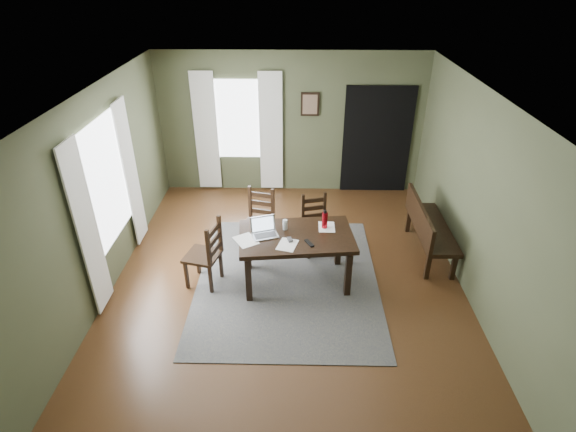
{
  "coord_description": "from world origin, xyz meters",
  "views": [
    {
      "loc": [
        0.12,
        -5.24,
        4.09
      ],
      "look_at": [
        0.0,
        0.3,
        0.9
      ],
      "focal_mm": 28.0,
      "sensor_mm": 36.0,
      "label": 1
    }
  ],
  "objects_px": {
    "chair_back_right": "(316,225)",
    "bench": "(427,225)",
    "dining_table": "(296,241)",
    "chair_back_left": "(259,221)",
    "laptop": "(264,230)",
    "chair_end": "(206,254)",
    "water_bottle": "(325,220)"
  },
  "relations": [
    {
      "from": "chair_end",
      "to": "bench",
      "type": "distance_m",
      "value": 3.39
    },
    {
      "from": "dining_table",
      "to": "chair_end",
      "type": "distance_m",
      "value": 1.27
    },
    {
      "from": "chair_end",
      "to": "chair_back_left",
      "type": "distance_m",
      "value": 1.15
    },
    {
      "from": "chair_end",
      "to": "dining_table",
      "type": "bearing_deg",
      "value": 108.17
    },
    {
      "from": "chair_back_left",
      "to": "laptop",
      "type": "xyz_separation_m",
      "value": [
        0.15,
        -0.84,
        0.36
      ]
    },
    {
      "from": "bench",
      "to": "water_bottle",
      "type": "bearing_deg",
      "value": 108.96
    },
    {
      "from": "laptop",
      "to": "water_bottle",
      "type": "relative_size",
      "value": 1.49
    },
    {
      "from": "water_bottle",
      "to": "chair_end",
      "type": "bearing_deg",
      "value": -170.22
    },
    {
      "from": "chair_end",
      "to": "bench",
      "type": "relative_size",
      "value": 0.67
    },
    {
      "from": "bench",
      "to": "water_bottle",
      "type": "distance_m",
      "value": 1.76
    },
    {
      "from": "chair_back_right",
      "to": "laptop",
      "type": "height_order",
      "value": "laptop"
    },
    {
      "from": "chair_back_right",
      "to": "laptop",
      "type": "relative_size",
      "value": 2.28
    },
    {
      "from": "dining_table",
      "to": "chair_back_right",
      "type": "relative_size",
      "value": 1.76
    },
    {
      "from": "chair_back_left",
      "to": "laptop",
      "type": "bearing_deg",
      "value": -66.21
    },
    {
      "from": "chair_end",
      "to": "chair_back_left",
      "type": "xyz_separation_m",
      "value": [
        0.67,
        0.94,
        -0.01
      ]
    },
    {
      "from": "water_bottle",
      "to": "dining_table",
      "type": "bearing_deg",
      "value": -153.12
    },
    {
      "from": "chair_back_right",
      "to": "bench",
      "type": "height_order",
      "value": "chair_back_right"
    },
    {
      "from": "dining_table",
      "to": "chair_end",
      "type": "height_order",
      "value": "chair_end"
    },
    {
      "from": "laptop",
      "to": "chair_back_left",
      "type": "bearing_deg",
      "value": 81.42
    },
    {
      "from": "chair_back_left",
      "to": "water_bottle",
      "type": "height_order",
      "value": "water_bottle"
    },
    {
      "from": "chair_back_right",
      "to": "bench",
      "type": "bearing_deg",
      "value": -16.02
    },
    {
      "from": "chair_back_left",
      "to": "laptop",
      "type": "distance_m",
      "value": 0.92
    },
    {
      "from": "chair_end",
      "to": "laptop",
      "type": "bearing_deg",
      "value": 111.34
    },
    {
      "from": "chair_end",
      "to": "bench",
      "type": "xyz_separation_m",
      "value": [
        3.28,
        0.84,
        0.01
      ]
    },
    {
      "from": "laptop",
      "to": "water_bottle",
      "type": "height_order",
      "value": "water_bottle"
    },
    {
      "from": "laptop",
      "to": "water_bottle",
      "type": "bearing_deg",
      "value": -6.02
    },
    {
      "from": "chair_back_left",
      "to": "bench",
      "type": "bearing_deg",
      "value": 11.82
    },
    {
      "from": "water_bottle",
      "to": "bench",
      "type": "bearing_deg",
      "value": 18.96
    },
    {
      "from": "bench",
      "to": "chair_back_right",
      "type": "bearing_deg",
      "value": 88.25
    },
    {
      "from": "chair_back_left",
      "to": "bench",
      "type": "height_order",
      "value": "chair_back_left"
    },
    {
      "from": "chair_back_right",
      "to": "bench",
      "type": "relative_size",
      "value": 0.61
    },
    {
      "from": "dining_table",
      "to": "bench",
      "type": "height_order",
      "value": "bench"
    }
  ]
}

